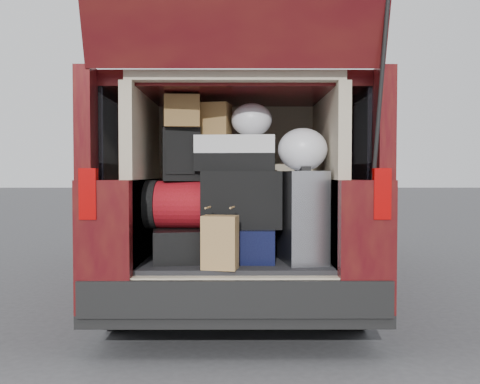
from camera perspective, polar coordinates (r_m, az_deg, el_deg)
The scene contains 15 objects.
ground at distance 3.49m, azimuth -0.51°, elevation -16.95°, with size 80.00×80.00×0.00m, color #38383A.
minivan at distance 5.16m, azimuth -0.40°, elevation -0.49°, with size 1.90×5.35×2.77m.
load_floor at distance 3.68m, azimuth -0.48°, elevation -11.50°, with size 1.24×1.05×0.55m, color black.
black_hardshell at distance 3.53m, azimuth -6.50°, elevation -5.77°, with size 0.39×0.54×0.22m, color black.
navy_hardshell at distance 3.51m, azimuth 0.47°, elevation -5.78°, with size 0.41×0.50×0.22m, color black.
silver_roller at distance 3.40m, azimuth 7.02°, elevation -2.76°, with size 0.25×0.40×0.61m, color silver.
kraft_bag at distance 3.14m, azimuth -2.26°, elevation -5.67°, with size 0.21×0.14×0.33m, color #A18048.
red_duffel at distance 3.51m, azimuth -6.42°, elevation -1.40°, with size 0.50×0.32×0.32m, color maroon.
black_soft_case at distance 3.45m, azimuth 0.03°, elevation -0.85°, with size 0.54×0.32×0.39m, color black.
backpack at distance 3.51m, azimuth -6.61°, elevation 4.20°, with size 0.25×0.15×0.36m, color black.
twotone_duffel at distance 3.49m, azimuth -0.48°, elevation 4.32°, with size 0.54×0.28×0.24m, color silver.
grocery_sack_lower at distance 3.49m, azimuth -6.48°, elevation 8.94°, with size 0.23×0.19×0.21m, color brown.
grocery_sack_upper at distance 3.57m, azimuth -3.03°, elevation 8.06°, with size 0.23×0.19×0.23m, color brown.
plastic_bag_center at distance 3.53m, azimuth 1.32°, elevation 8.11°, with size 0.28×0.26×0.23m, color silver.
plastic_bag_right at distance 3.40m, azimuth 7.05°, elevation 4.75°, with size 0.33×0.31×0.28m, color silver.
Camera 1 is at (0.02, -3.30, 1.13)m, focal length 38.00 mm.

